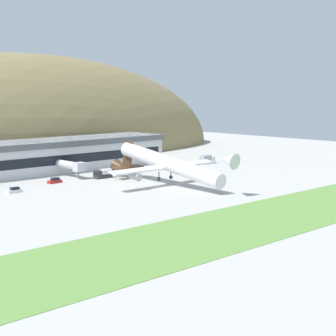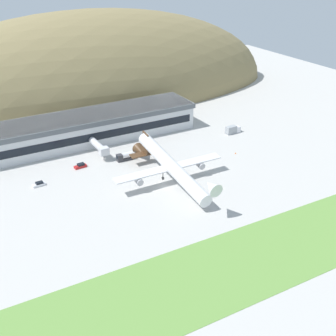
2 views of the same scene
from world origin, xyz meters
name	(u,v)px [view 2 (image 2 of 2)]	position (x,y,z in m)	size (l,w,h in m)	color
ground_plane	(165,187)	(0.00, 0.00, 0.00)	(343.39, 343.39, 0.00)	#B7B5AF
grass_strip_foreground	(251,259)	(0.00, -46.01, 0.04)	(309.05, 26.91, 0.08)	#669342
hill_backdrop	(89,98)	(13.35, 103.91, 0.00)	(216.46, 75.56, 89.26)	olive
terminal_building	(79,128)	(-11.33, 50.58, 6.36)	(99.28, 19.66, 11.23)	silver
jetway_0	(99,147)	(-9.65, 33.66, 3.99)	(3.38, 13.75, 5.43)	silver
cargo_airplane	(171,166)	(2.92, 1.07, 6.40)	(40.27, 52.21, 11.84)	silver
service_car_1	(80,166)	(-19.57, 27.95, 0.68)	(4.67, 2.26, 1.65)	#B21E1E
service_car_2	(39,184)	(-36.70, 21.49, 0.63)	(4.51, 1.98, 1.53)	silver
fuel_truck	(125,157)	(-2.82, 25.67, 1.48)	(6.29, 2.49, 3.07)	#333338
box_truck	(233,130)	(48.98, 27.50, 1.56)	(7.20, 2.89, 3.30)	silver
traffic_cone_0	(196,158)	(21.45, 13.49, 0.28)	(0.52, 0.52, 0.58)	orange
traffic_cone_1	(236,153)	(37.10, 9.67, 0.28)	(0.52, 0.52, 0.58)	orange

